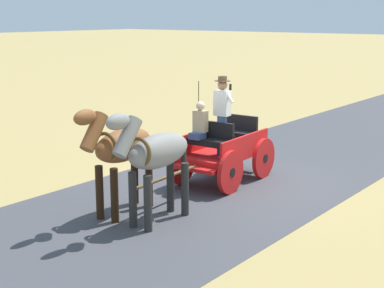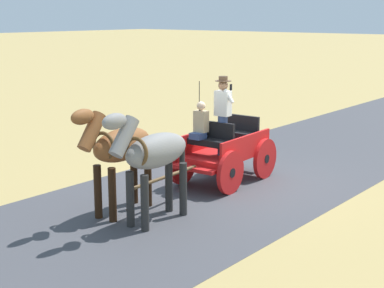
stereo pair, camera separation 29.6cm
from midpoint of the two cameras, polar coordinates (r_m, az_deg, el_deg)
ground_plane at (r=13.78m, az=5.08°, el=-3.58°), size 200.00×200.00×0.00m
road_surface at (r=13.78m, az=5.08°, el=-3.57°), size 5.34×160.00×0.01m
horse_drawn_carriage at (r=13.44m, az=3.68°, el=-0.38°), size 1.55×4.52×2.50m
horse_near_side at (r=10.68m, az=-3.08°, el=-0.99°), size 0.59×2.13×2.21m
horse_off_side at (r=11.22m, az=-6.45°, el=-0.39°), size 0.72×2.14×2.21m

